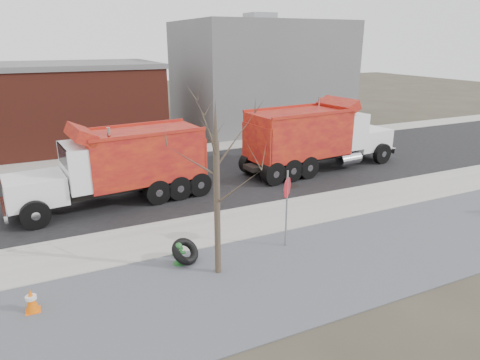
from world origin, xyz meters
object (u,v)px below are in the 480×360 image
fire_hydrant (179,255)px  stop_sign (287,195)px  dump_truck_red_a (316,135)px  dump_truck_red_b (120,163)px  truck_tire (185,251)px

fire_hydrant → stop_sign: stop_sign is taller
dump_truck_red_a → dump_truck_red_b: dump_truck_red_a is taller
stop_sign → dump_truck_red_a: (6.14, 7.11, 0.04)m
fire_hydrant → dump_truck_red_a: 11.95m
stop_sign → dump_truck_red_a: dump_truck_red_a is taller
truck_tire → dump_truck_red_a: size_ratio=0.13×
dump_truck_red_b → fire_hydrant: bearing=89.0°
truck_tire → stop_sign: bearing=-6.0°
fire_hydrant → dump_truck_red_b: dump_truck_red_b is taller
truck_tire → stop_sign: 3.70m
dump_truck_red_a → truck_tire: bearing=-150.3°
fire_hydrant → dump_truck_red_a: bearing=31.9°
truck_tire → stop_sign: size_ratio=0.44×
fire_hydrant → truck_tire: truck_tire is taller
fire_hydrant → dump_truck_red_a: dump_truck_red_a is taller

